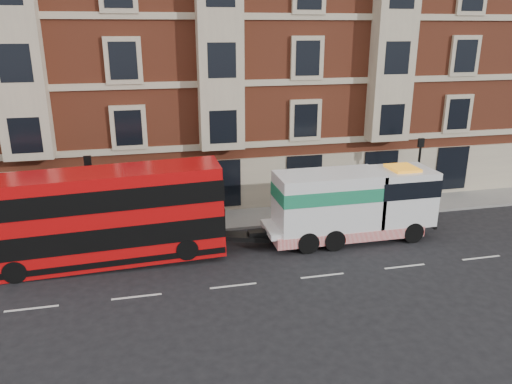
% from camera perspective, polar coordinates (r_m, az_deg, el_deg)
% --- Properties ---
extents(ground, '(120.00, 120.00, 0.00)m').
position_cam_1_polar(ground, '(21.53, -2.61, -10.67)').
color(ground, black).
rests_on(ground, ground).
extents(sidewalk, '(90.00, 3.00, 0.15)m').
position_cam_1_polar(sidewalk, '(28.23, -5.41, -3.31)').
color(sidewalk, slate).
rests_on(sidewalk, ground).
extents(victorian_terrace, '(45.00, 12.00, 20.40)m').
position_cam_1_polar(victorian_terrace, '(33.78, -6.90, 17.54)').
color(victorian_terrace, brown).
rests_on(victorian_terrace, ground).
extents(lamp_post_west, '(0.35, 0.15, 4.35)m').
position_cam_1_polar(lamp_post_west, '(26.08, -18.35, 0.05)').
color(lamp_post_west, black).
rests_on(lamp_post_west, sidewalk).
extents(lamp_post_east, '(0.35, 0.15, 4.35)m').
position_cam_1_polar(lamp_post_east, '(30.13, 18.05, 2.46)').
color(lamp_post_east, black).
rests_on(lamp_post_east, sidewalk).
extents(double_decker_bus, '(10.87, 2.50, 4.40)m').
position_cam_1_polar(double_decker_bus, '(23.60, -17.21, -2.61)').
color(double_decker_bus, red).
rests_on(double_decker_bus, ground).
extents(tow_truck, '(8.70, 2.57, 3.63)m').
position_cam_1_polar(tow_truck, '(25.70, 10.70, -1.36)').
color(tow_truck, white).
rests_on(tow_truck, ground).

